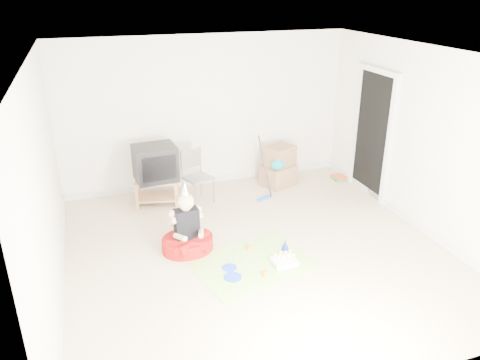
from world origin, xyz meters
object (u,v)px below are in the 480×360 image
object	(u,v)px
crt_tv	(155,163)
cardboard_boxes	(279,167)
birthday_cake	(284,262)
seated_woman	(187,236)
tv_stand	(157,189)
folding_chair	(198,178)

from	to	relation	value
crt_tv	cardboard_boxes	size ratio (longest dim) A/B	0.92
birthday_cake	cardboard_boxes	bearing A→B (deg)	68.75
crt_tv	birthday_cake	size ratio (longest dim) A/B	2.10
seated_woman	birthday_cake	world-z (taller)	seated_woman
tv_stand	birthday_cake	bearing A→B (deg)	-62.24
tv_stand	folding_chair	size ratio (longest dim) A/B	0.85
tv_stand	crt_tv	bearing A→B (deg)	108.43
folding_chair	seated_woman	distance (m)	1.51
crt_tv	folding_chair	distance (m)	0.72
crt_tv	birthday_cake	world-z (taller)	crt_tv
cardboard_boxes	crt_tv	bearing A→B (deg)	-177.70
folding_chair	seated_woman	world-z (taller)	seated_woman
folding_chair	cardboard_boxes	distance (m)	1.56
folding_chair	cardboard_boxes	bearing A→B (deg)	9.83
tv_stand	crt_tv	xyz separation A→B (m)	(-0.00, 0.00, 0.45)
seated_woman	folding_chair	bearing A→B (deg)	70.30
cardboard_boxes	folding_chair	bearing A→B (deg)	-170.17
tv_stand	cardboard_boxes	xyz separation A→B (m)	(2.18, 0.09, 0.08)
seated_woman	birthday_cake	distance (m)	1.35
crt_tv	cardboard_boxes	xyz separation A→B (m)	(2.18, 0.09, -0.37)
tv_stand	birthday_cake	world-z (taller)	tv_stand
cardboard_boxes	birthday_cake	size ratio (longest dim) A/B	2.29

